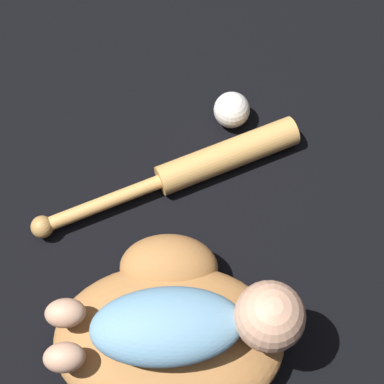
# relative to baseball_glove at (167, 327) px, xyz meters

# --- Properties ---
(ground_plane) EXTENTS (6.00, 6.00, 0.00)m
(ground_plane) POSITION_rel_baseball_glove_xyz_m (0.01, 0.02, -0.05)
(ground_plane) COLOR black
(baseball_glove) EXTENTS (0.39, 0.33, 0.10)m
(baseball_glove) POSITION_rel_baseball_glove_xyz_m (0.00, 0.00, 0.00)
(baseball_glove) COLOR #A8703D
(baseball_glove) RESTS_ON ground
(baby_figure) EXTENTS (0.39, 0.16, 0.10)m
(baby_figure) POSITION_rel_baseball_glove_xyz_m (0.04, -0.01, 0.09)
(baby_figure) COLOR #6693B2
(baby_figure) RESTS_ON baseball_glove
(baseball_bat) EXTENTS (0.46, 0.29, 0.06)m
(baseball_bat) POSITION_rel_baseball_glove_xyz_m (0.02, 0.31, -0.02)
(baseball_bat) COLOR tan
(baseball_bat) RESTS_ON ground
(baseball) EXTENTS (0.07, 0.07, 0.07)m
(baseball) POSITION_rel_baseball_glove_xyz_m (0.07, 0.44, -0.01)
(baseball) COLOR white
(baseball) RESTS_ON ground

